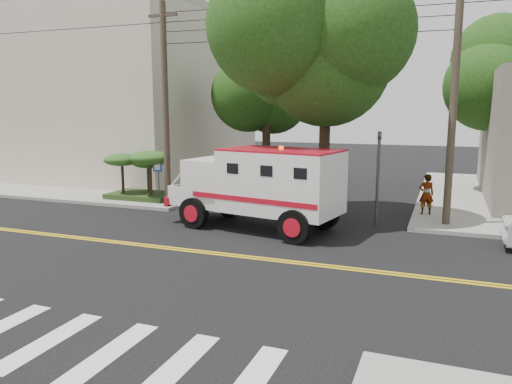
% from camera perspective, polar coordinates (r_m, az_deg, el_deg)
% --- Properties ---
extents(ground, '(100.00, 100.00, 0.00)m').
position_cam_1_polar(ground, '(15.49, -3.51, -7.17)').
color(ground, black).
rests_on(ground, ground).
extents(sidewalk_nw, '(17.00, 17.00, 0.15)m').
position_cam_1_polar(sidewalk_nw, '(33.69, -14.99, 1.77)').
color(sidewalk_nw, gray).
rests_on(sidewalk_nw, ground).
extents(building_left, '(16.00, 14.00, 10.00)m').
position_cam_1_polar(building_left, '(35.81, -16.56, 10.29)').
color(building_left, beige).
rests_on(building_left, sidewalk_nw).
extents(utility_pole_left, '(0.28, 0.28, 9.00)m').
position_cam_1_polar(utility_pole_left, '(22.77, -10.31, 9.53)').
color(utility_pole_left, '#382D23').
rests_on(utility_pole_left, ground).
extents(utility_pole_right, '(0.28, 0.28, 9.00)m').
position_cam_1_polar(utility_pole_right, '(19.69, 21.62, 9.04)').
color(utility_pole_right, '#382D23').
rests_on(utility_pole_right, ground).
extents(tree_main, '(6.08, 5.70, 9.85)m').
position_cam_1_polar(tree_main, '(20.33, 9.16, 17.21)').
color(tree_main, black).
rests_on(tree_main, ground).
extents(tree_left, '(4.48, 4.20, 7.70)m').
position_cam_1_polar(tree_left, '(26.81, 1.71, 12.29)').
color(tree_left, black).
rests_on(tree_left, ground).
extents(tree_right, '(4.80, 4.50, 8.20)m').
position_cam_1_polar(tree_right, '(29.42, 26.75, 11.76)').
color(tree_right, black).
rests_on(tree_right, ground).
extents(traffic_signal, '(0.15, 0.18, 3.60)m').
position_cam_1_polar(traffic_signal, '(19.36, 13.80, 2.68)').
color(traffic_signal, '#3F3F42').
rests_on(traffic_signal, ground).
extents(accessibility_sign, '(0.45, 0.10, 2.02)m').
position_cam_1_polar(accessibility_sign, '(23.44, -11.12, 1.81)').
color(accessibility_sign, '#3F3F42').
rests_on(accessibility_sign, ground).
extents(palm_planter, '(3.52, 2.63, 2.36)m').
position_cam_1_polar(palm_planter, '(24.45, -13.04, 2.73)').
color(palm_planter, '#1E3314').
rests_on(palm_planter, sidewalk_nw).
extents(armored_truck, '(6.95, 3.64, 3.02)m').
position_cam_1_polar(armored_truck, '(18.34, 0.51, 0.98)').
color(armored_truck, white).
rests_on(armored_truck, ground).
extents(pedestrian_a, '(0.70, 0.56, 1.67)m').
position_cam_1_polar(pedestrian_a, '(21.54, 18.89, -0.23)').
color(pedestrian_a, gray).
rests_on(pedestrian_a, sidewalk_ne).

